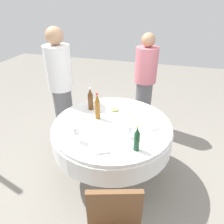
{
  "coord_description": "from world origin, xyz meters",
  "views": [
    {
      "loc": [
        0.54,
        -1.91,
        2.03
      ],
      "look_at": [
        0.0,
        0.0,
        0.89
      ],
      "focal_mm": 33.13,
      "sensor_mm": 36.0,
      "label": 1
    }
  ],
  "objects": [
    {
      "name": "folded_napkin",
      "position": [
        0.03,
        -0.47,
        0.75
      ],
      "size": [
        0.18,
        0.18,
        0.02
      ],
      "primitive_type": "cube",
      "rotation": [
        0.0,
        0.0,
        0.47
      ],
      "color": "white",
      "rests_on": "dining_table"
    },
    {
      "name": "bottle_dark_green_near",
      "position": [
        0.35,
        -0.38,
        0.86
      ],
      "size": [
        0.06,
        0.06,
        0.26
      ],
      "color": "#194728",
      "rests_on": "dining_table"
    },
    {
      "name": "plate_left",
      "position": [
        0.42,
        0.08,
        0.75
      ],
      "size": [
        0.23,
        0.23,
        0.02
      ],
      "color": "white",
      "rests_on": "dining_table"
    },
    {
      "name": "plate_far",
      "position": [
        -0.04,
        0.27,
        0.75
      ],
      "size": [
        0.24,
        0.24,
        0.04
      ],
      "color": "white",
      "rests_on": "dining_table"
    },
    {
      "name": "wine_glass_south",
      "position": [
        0.24,
        -0.21,
        0.84
      ],
      "size": [
        0.06,
        0.06,
        0.14
      ],
      "color": "white",
      "rests_on": "dining_table"
    },
    {
      "name": "bottle_amber_inner",
      "position": [
        -0.19,
        0.06,
        0.89
      ],
      "size": [
        0.06,
        0.06,
        0.32
      ],
      "color": "#8C5619",
      "rests_on": "dining_table"
    },
    {
      "name": "wine_glass_north",
      "position": [
        -0.25,
        -0.4,
        0.86
      ],
      "size": [
        0.07,
        0.07,
        0.16
      ],
      "color": "white",
      "rests_on": "dining_table"
    },
    {
      "name": "ground_plane",
      "position": [
        0.0,
        0.0,
        0.0
      ],
      "size": [
        10.0,
        10.0,
        0.0
      ],
      "primitive_type": "plane",
      "color": "gray"
    },
    {
      "name": "fork_inner",
      "position": [
        -0.31,
        -0.13,
        0.74
      ],
      "size": [
        0.06,
        0.18,
        0.0
      ],
      "primitive_type": "cube",
      "rotation": [
        0.0,
        0.0,
        4.48
      ],
      "color": "silver",
      "rests_on": "dining_table"
    },
    {
      "name": "bottle_brown_mid",
      "position": [
        -0.35,
        0.25,
        0.88
      ],
      "size": [
        0.07,
        0.07,
        0.3
      ],
      "color": "#593314",
      "rests_on": "dining_table"
    },
    {
      "name": "dining_table",
      "position": [
        0.0,
        0.0,
        0.59
      ],
      "size": [
        1.38,
        1.38,
        0.74
      ],
      "color": "white",
      "rests_on": "ground_plane"
    },
    {
      "name": "person_near",
      "position": [
        -0.86,
        0.44,
        0.89
      ],
      "size": [
        0.34,
        0.34,
        1.69
      ],
      "rotation": [
        0.0,
        0.0,
        1.1
      ],
      "color": "slate",
      "rests_on": "ground_plane"
    },
    {
      "name": "plate_outer",
      "position": [
        0.15,
        -0.03,
        0.75
      ],
      "size": [
        0.24,
        0.24,
        0.02
      ],
      "color": "white",
      "rests_on": "dining_table"
    },
    {
      "name": "person_inner",
      "position": [
        0.2,
        1.18,
        0.81
      ],
      "size": [
        0.34,
        0.34,
        1.56
      ],
      "rotation": [
        0.0,
        0.0,
        -0.17
      ],
      "color": "slate",
      "rests_on": "ground_plane"
    }
  ]
}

